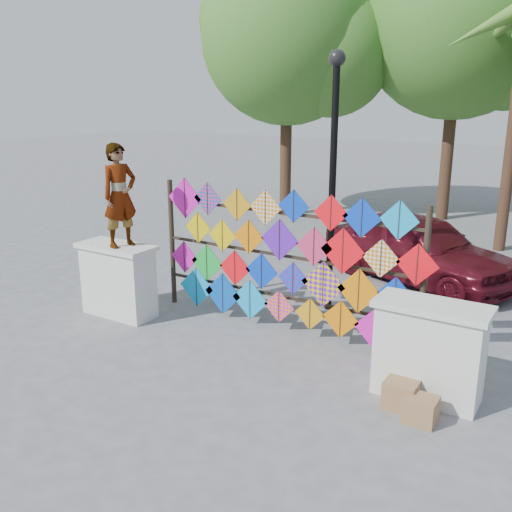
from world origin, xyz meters
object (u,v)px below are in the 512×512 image
at_px(vendor_woman, 120,196).
at_px(sedan, 418,248).
at_px(lamppost, 333,160).
at_px(kite_rack, 285,261).

height_order(vendor_woman, sedan, vendor_woman).
relative_size(sedan, lamppost, 0.95).
height_order(kite_rack, vendor_woman, vendor_woman).
relative_size(kite_rack, vendor_woman, 2.87).
bearing_deg(vendor_woman, kite_rack, -57.50).
bearing_deg(sedan, vendor_woman, 162.22).
bearing_deg(lamppost, kite_rack, -99.23).
height_order(vendor_woman, lamppost, lamppost).
bearing_deg(sedan, kite_rack, -175.37).
distance_m(kite_rack, vendor_woman, 2.94).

